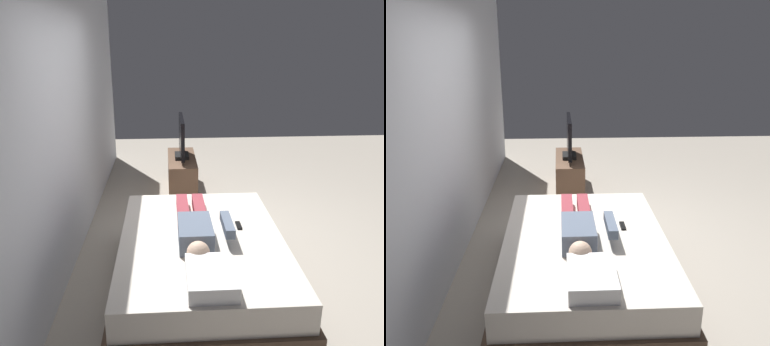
# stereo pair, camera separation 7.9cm
# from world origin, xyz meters

# --- Properties ---
(ground_plane) EXTENTS (10.00, 10.00, 0.00)m
(ground_plane) POSITION_xyz_m (0.00, 0.00, 0.00)
(ground_plane) COLOR #ADA393
(back_wall) EXTENTS (6.40, 0.10, 2.80)m
(back_wall) POSITION_xyz_m (0.40, 1.62, 1.40)
(back_wall) COLOR silver
(back_wall) RESTS_ON ground
(bed) EXTENTS (2.09, 1.48, 0.54)m
(bed) POSITION_xyz_m (-0.75, 0.34, 0.26)
(bed) COLOR brown
(bed) RESTS_ON ground
(pillow) EXTENTS (0.48, 0.34, 0.12)m
(pillow) POSITION_xyz_m (-1.48, 0.34, 0.60)
(pillow) COLOR white
(pillow) RESTS_ON bed
(person) EXTENTS (1.26, 0.46, 0.18)m
(person) POSITION_xyz_m (-0.73, 0.39, 0.62)
(person) COLOR slate
(person) RESTS_ON bed
(remote) EXTENTS (0.15, 0.04, 0.02)m
(remote) POSITION_xyz_m (-0.57, -0.02, 0.55)
(remote) COLOR black
(remote) RESTS_ON bed
(tv_stand) EXTENTS (1.10, 0.40, 0.50)m
(tv_stand) POSITION_xyz_m (1.82, 0.40, 0.25)
(tv_stand) COLOR brown
(tv_stand) RESTS_ON ground
(tv) EXTENTS (0.88, 0.20, 0.59)m
(tv) POSITION_xyz_m (1.82, 0.40, 0.78)
(tv) COLOR black
(tv) RESTS_ON tv_stand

